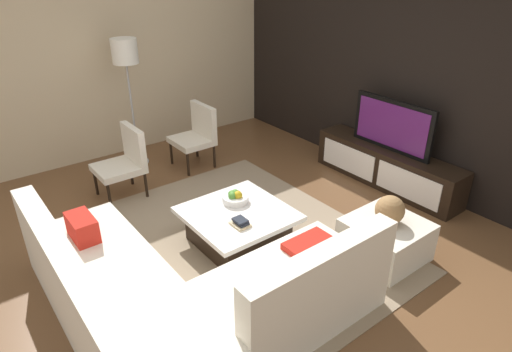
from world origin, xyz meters
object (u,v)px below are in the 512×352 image
at_px(television, 392,125).
at_px(media_console, 386,167).
at_px(fruit_bowl, 235,197).
at_px(accent_chair_far, 197,132).
at_px(sectional_couch, 181,293).
at_px(accent_chair_near, 125,159).
at_px(coffee_table, 238,227).
at_px(ottoman, 385,239).
at_px(floor_lamp, 125,59).
at_px(book_stack, 240,223).
at_px(decorative_ball, 390,210).

bearing_deg(television, media_console, -90.00).
xyz_separation_m(fruit_bowl, accent_chair_far, (-1.76, 0.59, 0.06)).
height_order(media_console, sectional_couch, sectional_couch).
bearing_deg(television, accent_chair_far, -141.69).
height_order(accent_chair_near, fruit_bowl, accent_chair_near).
xyz_separation_m(coffee_table, accent_chair_near, (-1.71, -0.47, 0.28)).
xyz_separation_m(sectional_couch, accent_chair_far, (-2.55, 1.69, 0.20)).
xyz_separation_m(coffee_table, fruit_bowl, (-0.18, 0.10, 0.23)).
bearing_deg(ottoman, coffee_table, -136.60).
relative_size(coffee_table, floor_lamp, 0.57).
bearing_deg(media_console, accent_chair_near, -123.21).
bearing_deg(accent_chair_far, ottoman, 15.55).
xyz_separation_m(accent_chair_near, fruit_bowl, (1.53, 0.57, -0.05)).
bearing_deg(ottoman, sectional_couch, -102.95).
height_order(floor_lamp, ottoman, floor_lamp).
relative_size(media_console, book_stack, 10.87).
bearing_deg(book_stack, ottoman, 53.06).
relative_size(accent_chair_near, ottoman, 1.24).
bearing_deg(book_stack, coffee_table, 150.69).
height_order(sectional_couch, coffee_table, sectional_couch).
relative_size(coffee_table, accent_chair_far, 1.15).
distance_m(television, accent_chair_far, 2.62).
height_order(television, fruit_bowl, television).
bearing_deg(accent_chair_far, television, 47.62).
bearing_deg(accent_chair_far, coffee_table, -10.21).
bearing_deg(ottoman, accent_chair_near, -151.95).
xyz_separation_m(coffee_table, floor_lamp, (-2.51, 0.02, 1.30)).
bearing_deg(fruit_bowl, floor_lamp, -177.99).
relative_size(media_console, accent_chair_far, 2.35).
xyz_separation_m(ottoman, decorative_ball, (0.00, 0.00, 0.34)).
xyz_separation_m(media_console, accent_chair_far, (-2.04, -1.61, 0.24)).
xyz_separation_m(media_console, fruit_bowl, (-0.28, -2.20, 0.18)).
height_order(sectional_couch, accent_chair_far, accent_chair_far).
bearing_deg(accent_chair_far, book_stack, -11.27).
height_order(ottoman, accent_chair_far, accent_chair_far).
bearing_deg(decorative_ball, accent_chair_far, -173.76).
relative_size(media_console, accent_chair_near, 2.35).
bearing_deg(floor_lamp, decorative_ball, 15.59).
relative_size(ottoman, decorative_ball, 2.48).
height_order(coffee_table, fruit_bowl, fruit_bowl).
bearing_deg(coffee_table, ottoman, 43.40).
height_order(media_console, accent_chair_near, accent_chair_near).
bearing_deg(sectional_couch, book_stack, 114.14).
xyz_separation_m(media_console, accent_chair_near, (-1.81, -2.76, 0.24)).
distance_m(decorative_ball, book_stack, 1.43).
bearing_deg(ottoman, accent_chair_far, -173.76).
relative_size(media_console, fruit_bowl, 7.29).
xyz_separation_m(sectional_couch, floor_lamp, (-3.12, 1.02, 1.21)).
relative_size(sectional_couch, accent_chair_near, 2.79).
bearing_deg(coffee_table, fruit_bowl, 151.27).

